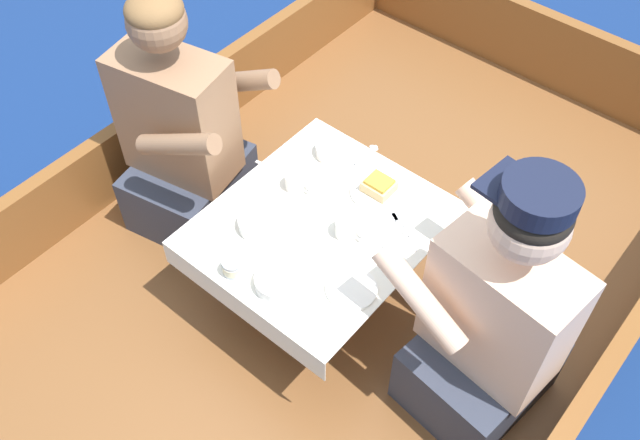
{
  "coord_description": "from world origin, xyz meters",
  "views": [
    {
      "loc": [
        0.96,
        -1.25,
        2.46
      ],
      "look_at": [
        0.0,
        -0.1,
        0.66
      ],
      "focal_mm": 40.0,
      "sensor_mm": 36.0,
      "label": 1
    }
  ],
  "objects_px": {
    "person_starboard": "(492,324)",
    "coffee_cup_starboard": "(348,228)",
    "person_port": "(182,138)",
    "sandwich": "(379,185)",
    "tin_can": "(233,267)",
    "coffee_cup_port": "(297,181)"
  },
  "relations": [
    {
      "from": "coffee_cup_port",
      "to": "tin_can",
      "type": "height_order",
      "value": "coffee_cup_port"
    },
    {
      "from": "person_port",
      "to": "person_starboard",
      "type": "relative_size",
      "value": 0.98
    },
    {
      "from": "sandwich",
      "to": "coffee_cup_starboard",
      "type": "distance_m",
      "value": 0.22
    },
    {
      "from": "person_port",
      "to": "coffee_cup_starboard",
      "type": "relative_size",
      "value": 9.26
    },
    {
      "from": "sandwich",
      "to": "coffee_cup_starboard",
      "type": "relative_size",
      "value": 0.93
    },
    {
      "from": "person_starboard",
      "to": "tin_can",
      "type": "relative_size",
      "value": 15.1
    },
    {
      "from": "coffee_cup_port",
      "to": "coffee_cup_starboard",
      "type": "xyz_separation_m",
      "value": [
        0.26,
        -0.05,
        0.0
      ]
    },
    {
      "from": "person_port",
      "to": "sandwich",
      "type": "xyz_separation_m",
      "value": [
        0.71,
        0.26,
        0.02
      ]
    },
    {
      "from": "coffee_cup_port",
      "to": "coffee_cup_starboard",
      "type": "height_order",
      "value": "coffee_cup_starboard"
    },
    {
      "from": "person_port",
      "to": "person_starboard",
      "type": "height_order",
      "value": "person_starboard"
    },
    {
      "from": "person_starboard",
      "to": "coffee_cup_starboard",
      "type": "xyz_separation_m",
      "value": [
        -0.55,
        0.0,
        0.01
      ]
    },
    {
      "from": "person_starboard",
      "to": "tin_can",
      "type": "height_order",
      "value": "person_starboard"
    },
    {
      "from": "person_port",
      "to": "coffee_cup_starboard",
      "type": "height_order",
      "value": "person_port"
    },
    {
      "from": "tin_can",
      "to": "sandwich",
      "type": "bearing_deg",
      "value": 75.52
    },
    {
      "from": "person_starboard",
      "to": "person_port",
      "type": "bearing_deg",
      "value": 8.86
    },
    {
      "from": "person_starboard",
      "to": "sandwich",
      "type": "bearing_deg",
      "value": -13.6
    },
    {
      "from": "tin_can",
      "to": "coffee_cup_port",
      "type": "bearing_deg",
      "value": 101.89
    },
    {
      "from": "sandwich",
      "to": "tin_can",
      "type": "distance_m",
      "value": 0.58
    },
    {
      "from": "person_port",
      "to": "coffee_cup_port",
      "type": "distance_m",
      "value": 0.49
    },
    {
      "from": "sandwich",
      "to": "coffee_cup_port",
      "type": "bearing_deg",
      "value": -144.44
    },
    {
      "from": "person_starboard",
      "to": "tin_can",
      "type": "xyz_separation_m",
      "value": [
        -0.73,
        -0.35,
        0.01
      ]
    },
    {
      "from": "person_starboard",
      "to": "coffee_cup_starboard",
      "type": "bearing_deg",
      "value": 6.57
    }
  ]
}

